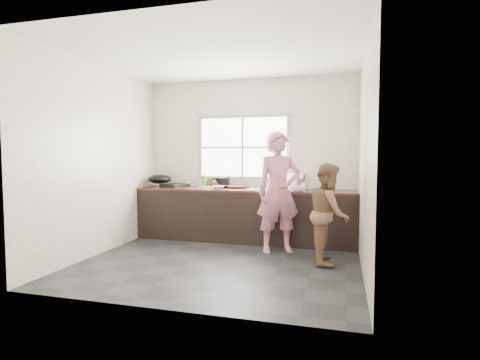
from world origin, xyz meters
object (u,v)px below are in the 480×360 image
(bowl_held, at_px, (288,188))
(bottle_brown_short, at_px, (215,183))
(burner, at_px, (175,185))
(dish_rack, at_px, (295,182))
(person_side, at_px, (329,213))
(woman, at_px, (279,196))
(cutting_board, at_px, (238,187))
(plate_food, at_px, (208,187))
(bowl_crabs, at_px, (298,189))
(bottle_green, at_px, (205,179))
(bottle_brown_tall, at_px, (213,182))
(bowl_mince, at_px, (219,187))
(wok, at_px, (160,179))
(black_pot, at_px, (222,182))
(glass_jar, at_px, (187,183))
(pot_lid_right, at_px, (201,187))

(bowl_held, distance_m, bottle_brown_short, 1.29)
(burner, bearing_deg, dish_rack, -3.85)
(person_side, bearing_deg, woman, 56.13)
(woman, bearing_deg, cutting_board, 114.47)
(plate_food, bearing_deg, bowl_crabs, -11.02)
(plate_food, bearing_deg, cutting_board, 6.69)
(bottle_green, relative_size, bottle_brown_tall, 1.45)
(person_side, relative_size, bowl_crabs, 6.43)
(bowl_mince, distance_m, wok, 1.12)
(person_side, xyz_separation_m, black_pot, (-1.85, 1.17, 0.29))
(bowl_held, xyz_separation_m, black_pot, (-1.19, 0.23, 0.05))
(black_pot, xyz_separation_m, plate_food, (-0.21, -0.13, -0.08))
(bottle_green, bearing_deg, woman, -28.62)
(glass_jar, relative_size, burner, 0.29)
(bowl_crabs, relative_size, bowl_held, 1.00)
(cutting_board, distance_m, glass_jar, 0.96)
(person_side, height_order, burner, person_side)
(burner, bearing_deg, wok, -164.37)
(dish_rack, bearing_deg, bottle_brown_tall, 176.90)
(bowl_crabs, xyz_separation_m, plate_food, (-1.57, 0.31, -0.02))
(woman, distance_m, bowl_mince, 1.18)
(bowl_mince, relative_size, wok, 0.48)
(burner, bearing_deg, cutting_board, 4.51)
(bottle_brown_tall, distance_m, wok, 0.93)
(woman, height_order, plate_food, woman)
(glass_jar, bearing_deg, bottle_brown_tall, -1.52)
(bowl_crabs, height_order, dish_rack, dish_rack)
(bowl_crabs, xyz_separation_m, bottle_brown_short, (-1.45, 0.36, 0.05))
(bowl_held, height_order, plate_food, bowl_held)
(black_pot, bearing_deg, burner, -168.75)
(burner, distance_m, pot_lid_right, 0.45)
(black_pot, relative_size, pot_lid_right, 1.07)
(bottle_green, height_order, glass_jar, bottle_green)
(bowl_mince, relative_size, glass_jar, 1.85)
(bowl_mince, xyz_separation_m, bottle_brown_tall, (-0.21, 0.30, 0.07))
(glass_jar, bearing_deg, dish_rack, -8.87)
(plate_food, relative_size, dish_rack, 0.59)
(bowl_held, height_order, wok, wok)
(person_side, xyz_separation_m, bottle_green, (-2.16, 1.17, 0.34))
(woman, bearing_deg, plate_food, 129.60)
(black_pot, distance_m, plate_food, 0.26)
(plate_food, height_order, glass_jar, glass_jar)
(burner, bearing_deg, bottle_green, 17.85)
(cutting_board, xyz_separation_m, pot_lid_right, (-0.69, 0.05, -0.01))
(person_side, xyz_separation_m, burner, (-2.66, 1.00, 0.23))
(bowl_mince, bearing_deg, glass_jar, 155.58)
(bowl_crabs, xyz_separation_m, bottle_brown_tall, (-1.52, 0.43, 0.06))
(cutting_board, xyz_separation_m, bottle_brown_tall, (-0.47, 0.06, 0.07))
(person_side, xyz_separation_m, bottle_brown_tall, (-2.01, 1.15, 0.30))
(bottle_green, relative_size, burner, 0.71)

